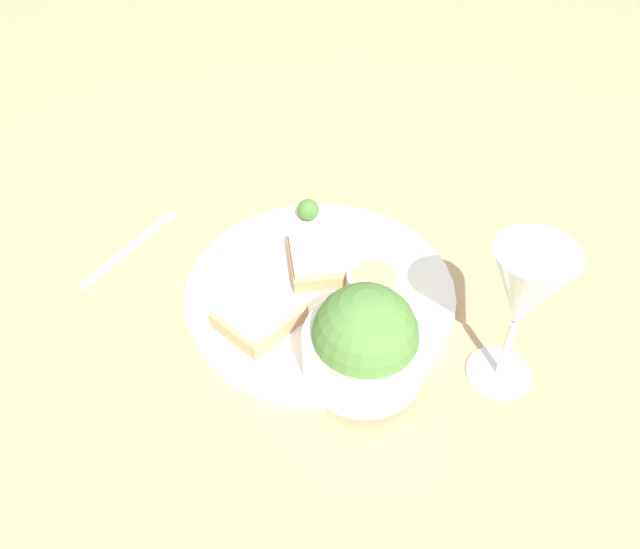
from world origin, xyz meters
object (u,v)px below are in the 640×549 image
Objects in this scene: salad_bowl at (365,343)px; fork at (130,247)px; cheese_toast_near at (319,259)px; cheese_toast_far at (259,315)px; sauce_ramekin at (374,281)px; wine_glass at (524,295)px.

salad_bowl is 0.76× the size of fork.
cheese_toast_near is (0.14, 0.06, -0.03)m from salad_bowl.
sauce_ramekin is at bearing -60.35° from cheese_toast_far.
cheese_toast_near and cheese_toast_far have the same top height.
wine_glass reaches higher than fork.
wine_glass reaches higher than salad_bowl.
wine_glass reaches higher than sauce_ramekin.
sauce_ramekin reaches higher than cheese_toast_near.
wine_glass is 1.06× the size of fork.
cheese_toast_near is 0.57× the size of wine_glass.
cheese_toast_far is at bearing 85.68° from wine_glass.
fork is at bearing 63.34° from salad_bowl.
salad_bowl is at bearing 100.27° from wine_glass.
salad_bowl is 0.15m from cheese_toast_near.
cheese_toast_near reaches higher than fork.
cheese_toast_near is 0.24m from fork.
fork is (0.04, 0.30, -0.03)m from sauce_ramekin.
wine_glass is at bearing -94.32° from cheese_toast_far.
cheese_toast_near is at bearing 60.76° from wine_glass.
salad_bowl reaches higher than sauce_ramekin.
cheese_toast_near is 0.61× the size of fork.
cheese_toast_near is 0.24m from wine_glass.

